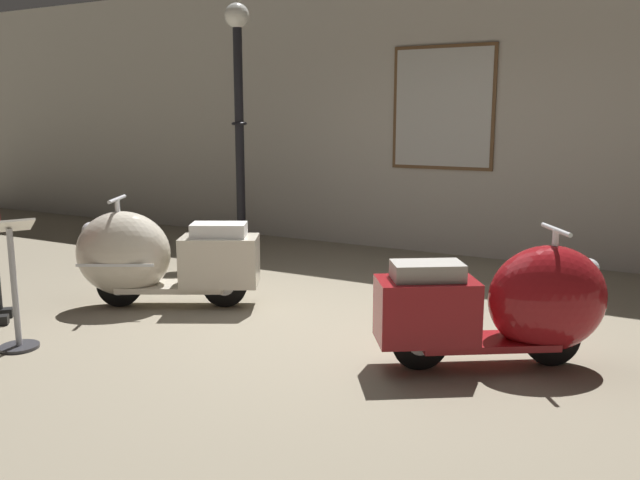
% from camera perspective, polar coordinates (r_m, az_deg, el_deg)
% --- Properties ---
extents(ground_plane, '(60.00, 60.00, 0.00)m').
position_cam_1_polar(ground_plane, '(5.34, 0.50, -7.73)').
color(ground_plane, gray).
extents(showroom_back_wall, '(18.00, 0.24, 3.42)m').
position_cam_1_polar(showroom_back_wall, '(8.23, 12.10, 10.60)').
color(showroom_back_wall, '#ADA89E').
rests_on(showroom_back_wall, ground).
extents(scooter_0, '(1.63, 1.17, 0.98)m').
position_cam_1_polar(scooter_0, '(6.06, -14.13, -1.44)').
color(scooter_0, black).
rests_on(scooter_0, ground).
extents(scooter_1, '(1.55, 1.23, 0.95)m').
position_cam_1_polar(scooter_1, '(4.66, 16.03, -5.31)').
color(scooter_1, black).
rests_on(scooter_1, ground).
extents(lamppost, '(0.30, 0.30, 3.01)m').
position_cam_1_polar(lamppost, '(8.40, -6.96, 10.74)').
color(lamppost, black).
rests_on(lamppost, ground).
extents(info_stanchion, '(0.34, 0.39, 0.97)m').
position_cam_1_polar(info_stanchion, '(5.30, -24.69, -4.37)').
color(info_stanchion, '#333338').
rests_on(info_stanchion, ground).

